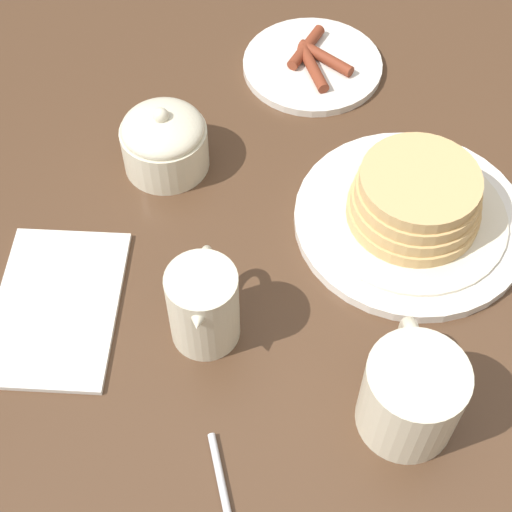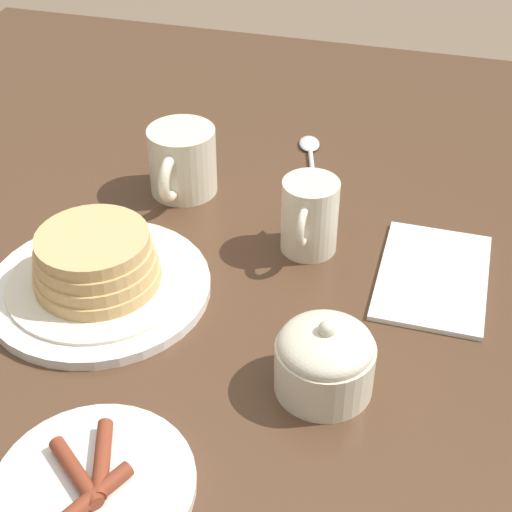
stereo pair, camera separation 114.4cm
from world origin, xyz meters
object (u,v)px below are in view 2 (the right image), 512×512
coffee_mug (182,161)px  creamer_pitcher (310,214)px  pancake_plate (97,272)px  napkin (433,276)px  side_plate_bacon (94,484)px  spoon (310,153)px  sugar_bowl (325,359)px

coffee_mug → creamer_pitcher: 0.20m
pancake_plate → napkin: pancake_plate is taller
side_plate_bacon → creamer_pitcher: creamer_pitcher is taller
napkin → spoon: 0.30m
creamer_pitcher → sugar_bowl: bearing=16.1°
napkin → spoon: spoon is taller
coffee_mug → pancake_plate: bearing=-5.2°
coffee_mug → napkin: bearing=73.8°
side_plate_bacon → spoon: side_plate_bacon is taller
side_plate_bacon → spoon: (-0.60, 0.06, -0.00)m
pancake_plate → sugar_bowl: 0.28m
side_plate_bacon → sugar_bowl: (-0.17, 0.16, 0.03)m
pancake_plate → creamer_pitcher: bearing=124.6°
side_plate_bacon → napkin: side_plate_bacon is taller
side_plate_bacon → creamer_pitcher: size_ratio=1.62×
side_plate_bacon → pancake_plate: bearing=-156.5°
napkin → side_plate_bacon: bearing=-34.5°
coffee_mug → sugar_bowl: size_ratio=1.25×
pancake_plate → spoon: (-0.36, 0.16, -0.02)m
creamer_pitcher → napkin: 0.16m
coffee_mug → creamer_pitcher: bearing=67.3°
creamer_pitcher → spoon: size_ratio=0.67×
creamer_pitcher → napkin: size_ratio=0.58×
napkin → spoon: (-0.23, -0.19, 0.00)m
napkin → spoon: size_ratio=1.15×
creamer_pitcher → sugar_bowl: (0.22, 0.06, -0.01)m
pancake_plate → side_plate_bacon: (0.24, 0.11, -0.02)m
napkin → sugar_bowl: bearing=-23.9°
creamer_pitcher → napkin: creamer_pitcher is taller
pancake_plate → spoon: bearing=155.5°
pancake_plate → napkin: (-0.12, 0.36, -0.02)m
side_plate_bacon → spoon: size_ratio=1.09×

